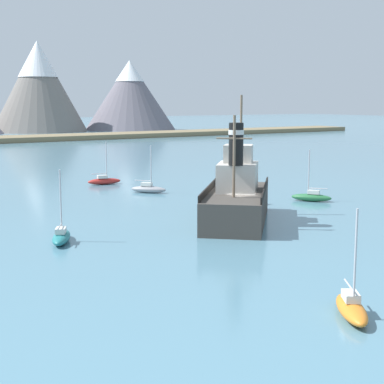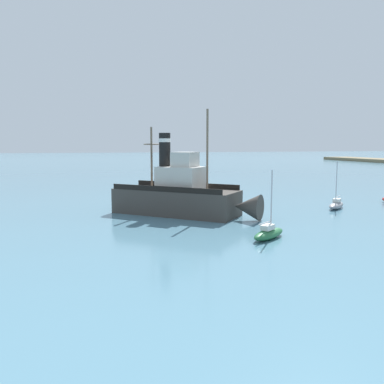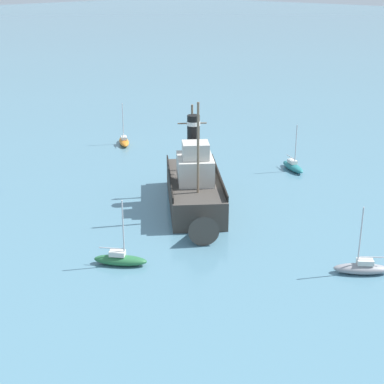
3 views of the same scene
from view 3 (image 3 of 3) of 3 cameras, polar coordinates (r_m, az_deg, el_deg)
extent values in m
plane|color=teal|center=(52.92, -0.33, -0.88)|extent=(600.00, 600.00, 0.00)
cube|color=#423D38|center=(51.69, 0.25, 0.00)|extent=(11.36, 11.81, 2.40)
cone|color=#423D38|center=(45.05, 1.01, -3.23)|extent=(3.36, 3.36, 2.35)
cube|color=beige|center=(50.44, 0.30, 2.25)|extent=(4.92, 4.98, 2.20)
cube|color=beige|center=(49.43, 0.35, 4.04)|extent=(2.97, 2.96, 1.40)
cylinder|color=black|center=(51.29, 0.14, 5.71)|extent=(1.10, 1.10, 3.20)
cylinder|color=silver|center=(51.06, 0.15, 6.68)|extent=(1.16, 1.16, 0.35)
cylinder|color=#75604C|center=(46.99, 0.59, 4.23)|extent=(0.20, 0.20, 7.50)
cylinder|color=#75604C|center=(52.94, 0.01, 5.29)|extent=(0.20, 0.20, 6.00)
cylinder|color=#75604C|center=(52.61, 0.01, 6.68)|extent=(2.00, 1.85, 0.12)
cube|color=black|center=(51.41, 2.65, 1.58)|extent=(7.80, 8.48, 0.50)
cube|color=black|center=(51.07, -2.16, 1.46)|extent=(7.80, 8.48, 0.50)
ellipsoid|color=#23757A|center=(61.90, 9.76, 2.41)|extent=(2.75, 3.87, 0.70)
cube|color=silver|center=(61.90, 9.71, 2.93)|extent=(1.08, 1.27, 0.36)
cylinder|color=#B7B7BC|center=(60.94, 10.04, 4.51)|extent=(0.10, 0.10, 4.20)
cylinder|color=#B7B7BC|center=(62.13, 9.55, 3.36)|extent=(0.91, 1.63, 0.08)
ellipsoid|color=#286B3D|center=(41.95, -6.96, -6.58)|extent=(3.10, 3.73, 0.70)
cube|color=silver|center=(41.76, -7.25, -5.92)|extent=(1.16, 1.27, 0.36)
cylinder|color=#B7B7BC|center=(40.82, -6.69, -3.55)|extent=(0.10, 0.10, 4.20)
cylinder|color=#B7B7BC|center=(41.70, -7.81, -5.42)|extent=(1.11, 1.51, 0.08)
ellipsoid|color=orange|center=(70.65, -6.61, 4.87)|extent=(3.09, 3.74, 0.70)
cube|color=silver|center=(70.32, -6.62, 5.24)|extent=(1.16, 1.27, 0.36)
cylinder|color=#B7B7BC|center=(70.32, -6.72, 6.86)|extent=(0.10, 0.10, 4.20)
cylinder|color=#B7B7BC|center=(69.84, -6.60, 5.45)|extent=(1.11, 1.52, 0.08)
ellipsoid|color=gray|center=(42.16, 16.10, -7.16)|extent=(3.30, 3.61, 0.70)
cube|color=silver|center=(41.97, 16.44, -6.52)|extent=(1.20, 1.25, 0.36)
cylinder|color=#B7B7BC|center=(41.03, 16.03, -4.14)|extent=(0.10, 0.10, 4.20)
cylinder|color=#B7B7BC|center=(41.90, 17.02, -6.06)|extent=(1.23, 1.42, 0.08)
camera|label=1|loc=(93.97, -4.56, 14.48)|focal=55.00mm
camera|label=2|loc=(44.01, -47.17, -3.07)|focal=38.00mm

